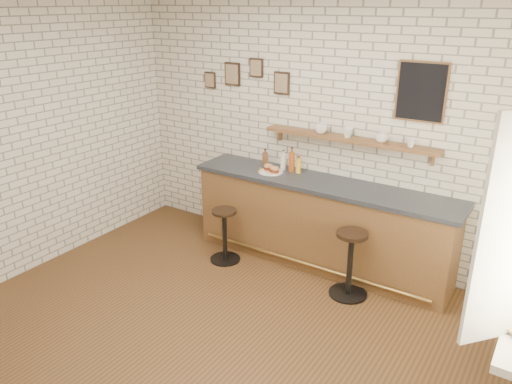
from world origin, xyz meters
TOP-DOWN VIEW (x-y plane):
  - ground at (0.00, 0.00)m, footprint 5.00×5.00m
  - bar_counter at (0.21, 1.70)m, footprint 3.10×0.65m
  - sandwich_plate at (-0.44, 1.66)m, footprint 0.28×0.28m
  - ciabatta_sandwich at (-0.43, 1.66)m, footprint 0.25×0.18m
  - potato_chips at (-0.47, 1.66)m, footprint 0.26×0.19m
  - bitters_bottle_brown at (-0.63, 1.83)m, footprint 0.07×0.07m
  - bitters_bottle_white at (-0.37, 1.83)m, footprint 0.06×0.06m
  - bitters_bottle_amber at (-0.26, 1.83)m, footprint 0.07×0.07m
  - condiment_bottle_yellow at (-0.16, 1.83)m, footprint 0.06×0.06m
  - bar_stool_left at (-0.75, 1.14)m, footprint 0.36×0.36m
  - bar_stool_right at (0.78, 1.24)m, footprint 0.40×0.40m
  - wall_shelf at (0.40, 1.90)m, footprint 2.00×0.18m
  - shelf_cup_a at (0.07, 1.90)m, footprint 0.19×0.19m
  - shelf_cup_b at (0.39, 1.90)m, footprint 0.16×0.16m
  - shelf_cup_c at (0.77, 1.90)m, footprint 0.16×0.16m
  - shelf_cup_d at (1.08, 1.90)m, footprint 0.11×0.11m
  - back_wall_decor at (0.23, 1.98)m, footprint 2.96×0.02m

SIDE VIEW (x-z plane):
  - ground at x=0.00m, z-range 0.00..0.00m
  - bar_stool_left at x=-0.75m, z-range 0.02..0.67m
  - bar_stool_right at x=0.78m, z-range 0.03..0.75m
  - bar_counter at x=0.21m, z-range 0.00..1.01m
  - sandwich_plate at x=-0.44m, z-range 1.01..1.02m
  - potato_chips at x=-0.47m, z-range 1.02..1.03m
  - ciabatta_sandwich at x=-0.43m, z-range 1.02..1.10m
  - condiment_bottle_yellow at x=-0.16m, z-range 0.99..1.19m
  - bitters_bottle_brown at x=-0.63m, z-range 0.99..1.21m
  - bitters_bottle_white at x=-0.37m, z-range 0.99..1.23m
  - bitters_bottle_amber at x=-0.26m, z-range 0.98..1.28m
  - wall_shelf at x=0.40m, z-range 1.39..1.57m
  - shelf_cup_d at x=1.08m, z-range 1.50..1.59m
  - shelf_cup_c at x=0.77m, z-range 1.50..1.60m
  - shelf_cup_b at x=0.39m, z-range 1.50..1.60m
  - shelf_cup_a at x=0.07m, z-range 1.50..1.61m
  - back_wall_decor at x=0.23m, z-range 1.77..2.33m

